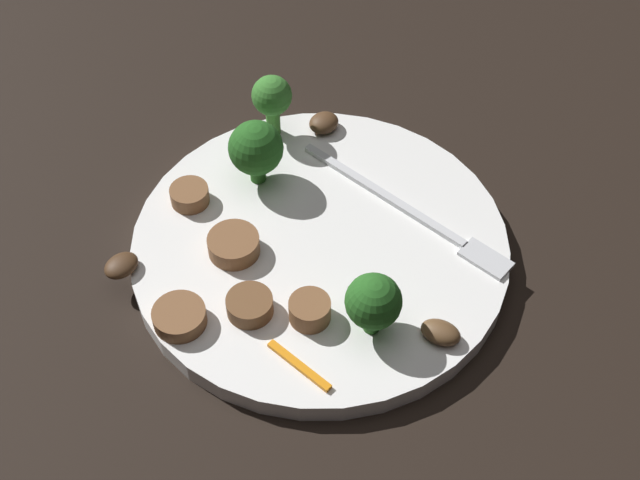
% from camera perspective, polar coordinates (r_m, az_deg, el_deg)
% --- Properties ---
extents(ground_plane, '(1.40, 1.40, 0.00)m').
position_cam_1_polar(ground_plane, '(0.60, 0.00, -0.95)').
color(ground_plane, black).
extents(plate, '(0.26, 0.26, 0.02)m').
position_cam_1_polar(plate, '(0.59, 0.00, -0.48)').
color(plate, white).
rests_on(plate, ground_plane).
extents(fork, '(0.18, 0.05, 0.00)m').
position_cam_1_polar(fork, '(0.60, 6.54, 1.63)').
color(fork, silver).
rests_on(fork, plate).
extents(broccoli_floret_0, '(0.03, 0.03, 0.05)m').
position_cam_1_polar(broccoli_floret_0, '(0.64, -3.25, 9.52)').
color(broccoli_floret_0, '#408630').
rests_on(broccoli_floret_0, plate).
extents(broccoli_floret_1, '(0.04, 0.04, 0.05)m').
position_cam_1_polar(broccoli_floret_1, '(0.52, 3.61, -4.20)').
color(broccoli_floret_1, '#296420').
rests_on(broccoli_floret_1, plate).
extents(broccoli_floret_2, '(0.04, 0.04, 0.05)m').
position_cam_1_polar(broccoli_floret_2, '(0.60, -4.33, 6.13)').
color(broccoli_floret_2, '#296420').
rests_on(broccoli_floret_2, plate).
extents(sausage_slice_0, '(0.04, 0.04, 0.01)m').
position_cam_1_polar(sausage_slice_0, '(0.58, -5.82, -0.33)').
color(sausage_slice_0, brown).
rests_on(sausage_slice_0, plate).
extents(sausage_slice_1, '(0.04, 0.04, 0.01)m').
position_cam_1_polar(sausage_slice_1, '(0.55, -9.43, -5.11)').
color(sausage_slice_1, brown).
rests_on(sausage_slice_1, plate).
extents(sausage_slice_2, '(0.04, 0.04, 0.02)m').
position_cam_1_polar(sausage_slice_2, '(0.54, -0.69, -4.74)').
color(sausage_slice_2, brown).
rests_on(sausage_slice_2, plate).
extents(sausage_slice_3, '(0.04, 0.04, 0.01)m').
position_cam_1_polar(sausage_slice_3, '(0.55, -4.75, -4.40)').
color(sausage_slice_3, brown).
rests_on(sausage_slice_3, plate).
extents(sausage_slice_4, '(0.03, 0.03, 0.01)m').
position_cam_1_polar(sausage_slice_4, '(0.61, -8.76, 3.00)').
color(sausage_slice_4, brown).
rests_on(sausage_slice_4, plate).
extents(mushroom_0, '(0.03, 0.02, 0.01)m').
position_cam_1_polar(mushroom_0, '(0.54, 8.11, -6.17)').
color(mushroom_0, brown).
rests_on(mushroom_0, plate).
extents(mushroom_1, '(0.03, 0.03, 0.01)m').
position_cam_1_polar(mushroom_1, '(0.66, 0.26, 7.89)').
color(mushroom_1, '#4C331E').
rests_on(mushroom_1, plate).
extents(mushroom_2, '(0.02, 0.03, 0.01)m').
position_cam_1_polar(mushroom_2, '(0.58, -13.22, -1.68)').
color(mushroom_2, '#422B19').
rests_on(mushroom_2, plate).
extents(pepper_strip_0, '(0.05, 0.02, 0.00)m').
position_cam_1_polar(pepper_strip_0, '(0.53, -1.41, -8.44)').
color(pepper_strip_0, orange).
rests_on(pepper_strip_0, plate).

